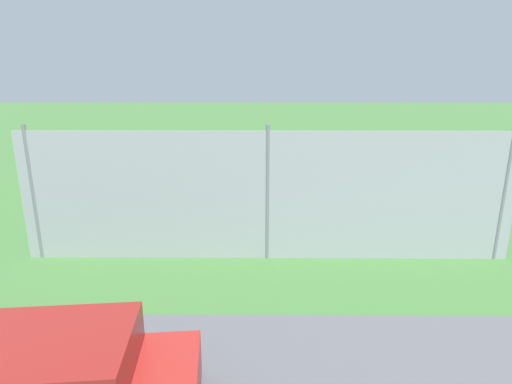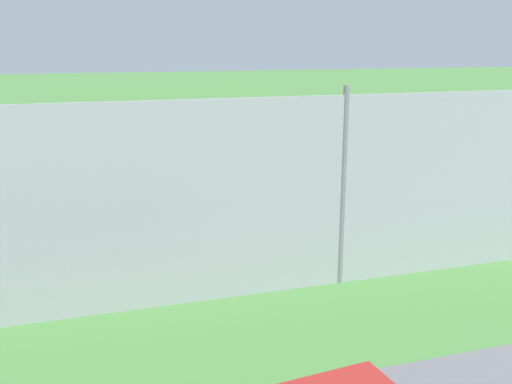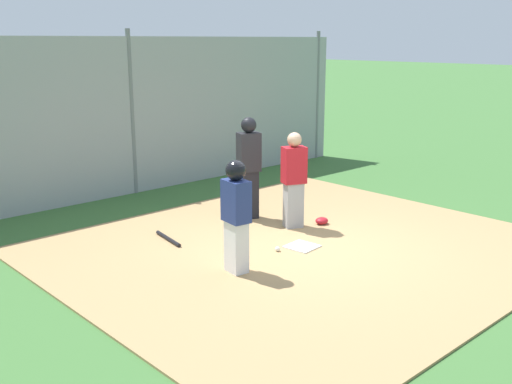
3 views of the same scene
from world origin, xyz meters
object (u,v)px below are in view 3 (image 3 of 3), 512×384
(runner, at_px, (236,210))
(baseball, at_px, (278,249))
(parked_car_silver, at_px, (225,117))
(home_plate, at_px, (302,246))
(parked_car_red, at_px, (127,125))
(umpire, at_px, (249,166))
(catcher_mask, at_px, (322,221))
(catcher, at_px, (294,179))
(baseball_bat, at_px, (168,239))

(runner, height_order, baseball, runner)
(runner, relative_size, parked_car_silver, 0.37)
(home_plate, xyz_separation_m, parked_car_red, (-3.03, -10.08, 0.57))
(umpire, relative_size, catcher_mask, 7.54)
(runner, distance_m, parked_car_silver, 12.31)
(runner, bearing_deg, parked_car_red, 74.20)
(catcher, bearing_deg, catcher_mask, 88.16)
(baseball, relative_size, parked_car_red, 0.02)
(runner, distance_m, baseball_bat, 1.93)
(runner, bearing_deg, umpire, 51.66)
(catcher_mask, bearing_deg, baseball, 16.37)
(umpire, xyz_separation_m, runner, (1.84, 1.77, -0.08))
(home_plate, xyz_separation_m, baseball_bat, (1.33, -1.67, 0.02))
(umpire, distance_m, baseball_bat, 2.01)
(runner, height_order, parked_car_red, runner)
(catcher, distance_m, umpire, 0.93)
(home_plate, bearing_deg, parked_car_silver, -124.11)
(home_plate, relative_size, catcher_mask, 1.83)
(catcher, relative_size, baseball, 21.98)
(home_plate, bearing_deg, umpire, -104.64)
(umpire, bearing_deg, parked_car_red, -178.01)
(catcher, relative_size, parked_car_red, 0.37)
(runner, relative_size, catcher_mask, 6.52)
(umpire, bearing_deg, runner, -26.95)
(catcher, relative_size, catcher_mask, 6.78)
(baseball, xyz_separation_m, parked_car_red, (-3.43, -9.95, 0.55))
(parked_car_red, bearing_deg, catcher, -110.20)
(baseball_bat, distance_m, parked_car_silver, 11.00)
(parked_car_red, bearing_deg, baseball, -114.83)
(home_plate, distance_m, catcher_mask, 1.26)
(baseball, xyz_separation_m, parked_car_silver, (-6.82, -9.34, 0.55))
(catcher, distance_m, parked_car_silver, 10.40)
(home_plate, distance_m, parked_car_red, 10.54)
(catcher_mask, xyz_separation_m, parked_car_silver, (-5.29, -8.89, 0.52))
(home_plate, bearing_deg, baseball, -16.89)
(umpire, bearing_deg, baseball, -9.20)
(home_plate, bearing_deg, baseball_bat, -51.39)
(catcher_mask, bearing_deg, home_plate, 27.05)
(baseball_bat, distance_m, parked_car_red, 9.49)
(catcher_mask, relative_size, parked_car_red, 0.06)
(home_plate, distance_m, baseball, 0.43)
(home_plate, height_order, catcher, catcher)
(parked_car_silver, bearing_deg, baseball_bat, 46.17)
(umpire, relative_size, baseball, 24.46)
(runner, xyz_separation_m, parked_car_red, (-4.42, -10.14, -0.30))
(catcher_mask, height_order, parked_car_red, parked_car_red)
(home_plate, relative_size, parked_car_silver, 0.10)
(runner, distance_m, baseball, 1.31)
(catcher_mask, xyz_separation_m, parked_car_red, (-1.90, -9.51, 0.52))
(catcher, xyz_separation_m, catcher_mask, (-0.48, 0.23, -0.79))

